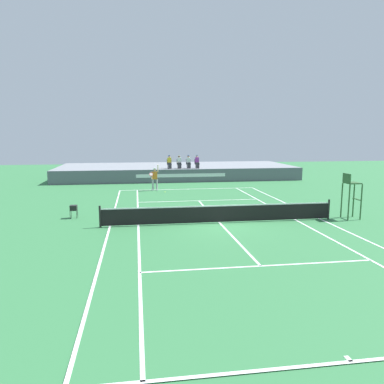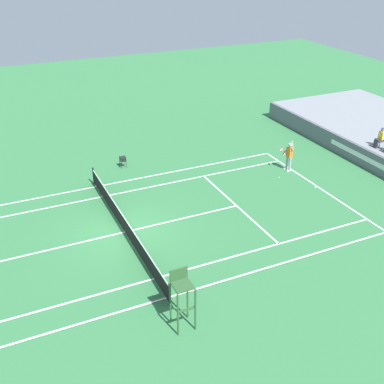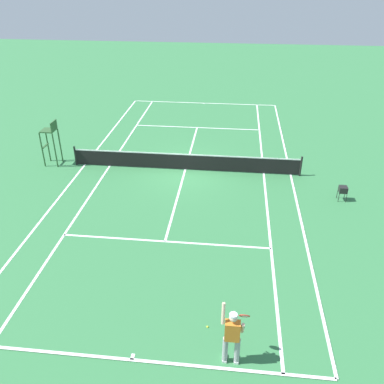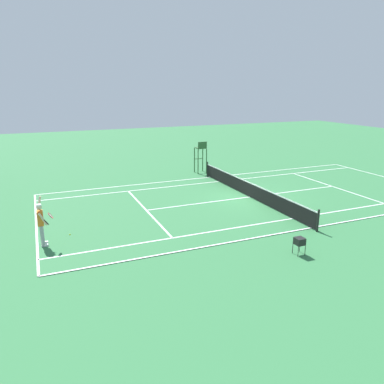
{
  "view_description": "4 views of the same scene",
  "coord_description": "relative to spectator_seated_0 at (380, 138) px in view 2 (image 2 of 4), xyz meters",
  "views": [
    {
      "loc": [
        -4.14,
        -18.13,
        4.49
      ],
      "look_at": [
        -0.81,
        4.08,
        1.0
      ],
      "focal_mm": 34.83,
      "sensor_mm": 36.0,
      "label": 1
    },
    {
      "loc": [
        19.8,
        -5.43,
        12.94
      ],
      "look_at": [
        -0.81,
        4.08,
        1.0
      ],
      "focal_mm": 44.87,
      "sensor_mm": 36.0,
      "label": 2
    },
    {
      "loc": [
        -2.46,
        19.1,
        9.5
      ],
      "look_at": [
        -0.81,
        4.08,
        1.0
      ],
      "focal_mm": 37.93,
      "sensor_mm": 36.0,
      "label": 3
    },
    {
      "loc": [
        -18.36,
        11.46,
        6.43
      ],
      "look_at": [
        -0.81,
        4.08,
        1.0
      ],
      "focal_mm": 34.72,
      "sensor_mm": 36.0,
      "label": 4
    }
  ],
  "objects": [
    {
      "name": "ground_plane",
      "position": [
        1.01,
        -17.28,
        -1.85
      ],
      "size": [
        80.0,
        80.0,
        0.0
      ],
      "primitive_type": "plane",
      "color": "#337542"
    },
    {
      "name": "court",
      "position": [
        1.01,
        -17.28,
        -1.84
      ],
      "size": [
        11.08,
        23.88,
        0.03
      ],
      "color": "#337542",
      "rests_on": "ground"
    },
    {
      "name": "net",
      "position": [
        1.01,
        -17.28,
        -1.33
      ],
      "size": [
        11.98,
        0.1,
        1.07
      ],
      "color": "black",
      "rests_on": "ground"
    },
    {
      "name": "barrier_wall",
      "position": [
        1.01,
        -0.93,
        -1.23
      ],
      "size": [
        23.97,
        0.25,
        1.24
      ],
      "color": "#565B66",
      "rests_on": "ground"
    },
    {
      "name": "spectator_seated_0",
      "position": [
        0.0,
        0.0,
        0.0
      ],
      "size": [
        0.44,
        0.6,
        1.27
      ],
      "color": "#474C56",
      "rests_on": "bleacher_platform"
    },
    {
      "name": "tennis_player",
      "position": [
        -1.69,
        -5.65,
        -0.86
      ],
      "size": [
        0.76,
        0.62,
        2.08
      ],
      "color": "#9E9EA3",
      "rests_on": "ground"
    },
    {
      "name": "tennis_ball",
      "position": [
        -0.97,
        -6.77,
        -1.82
      ],
      "size": [
        0.07,
        0.07,
        0.07
      ],
      "primitive_type": "sphere",
      "color": "#D1E533",
      "rests_on": "ground"
    },
    {
      "name": "umpire_chair",
      "position": [
        8.16,
        -17.28,
        -0.3
      ],
      "size": [
        0.77,
        0.77,
        2.44
      ],
      "color": "#2D562D",
      "rests_on": "ground"
    },
    {
      "name": "ball_hopper",
      "position": [
        -6.53,
        -14.98,
        -1.28
      ],
      "size": [
        0.36,
        0.36,
        0.7
      ],
      "color": "black",
      "rests_on": "ground"
    }
  ]
}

